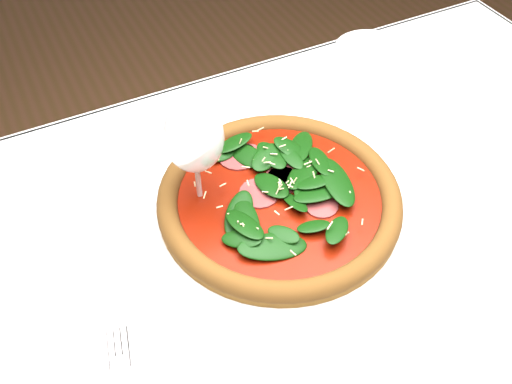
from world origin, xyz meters
name	(u,v)px	position (x,y,z in m)	size (l,w,h in m)	color
dining_table	(330,274)	(0.00, 0.00, 0.65)	(1.21, 0.81, 0.75)	silver
plate	(279,206)	(-0.05, 0.07, 0.76)	(0.39, 0.39, 0.02)	silver
pizza	(279,195)	(-0.05, 0.07, 0.78)	(0.43, 0.43, 0.04)	olive
wine_glass	(194,140)	(-0.15, 0.12, 0.88)	(0.08, 0.08, 0.19)	white
saucer_far	(370,50)	(0.29, 0.34, 0.76)	(0.13, 0.13, 0.01)	silver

